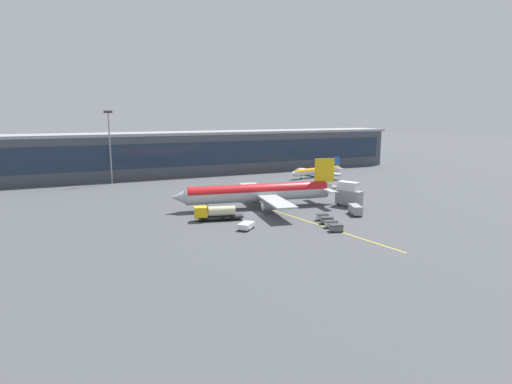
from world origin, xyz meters
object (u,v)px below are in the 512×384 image
Objects in this scene: main_airliner at (260,192)px; crew_van at (355,209)px; fuel_tanker at (215,213)px; baggage_cart_0 at (336,228)px; commuter_jet_far at (317,171)px; baggage_cart_2 at (327,220)px; pushback_tug at (246,226)px; catering_lift at (349,194)px; baggage_cart_3 at (323,217)px; baggage_cart_1 at (331,224)px.

crew_van is at bearing -44.49° from main_airliner.
main_airliner is 4.02× the size of fuel_tanker.
main_airliner is 8.22× the size of crew_van.
fuel_tanker is at bearing 134.97° from baggage_cart_0.
baggage_cart_2 is at bearing -121.04° from commuter_jet_far.
pushback_tug is (-11.63, -17.94, -3.05)m from main_airliner.
pushback_tug is 1.46× the size of baggage_cart_2.
catering_lift is at bearing -113.81° from commuter_jet_far.
commuter_jet_far is at bearing 46.61° from pushback_tug.
crew_van reaches higher than baggage_cart_2.
crew_van is 0.75× the size of catering_lift.
fuel_tanker is 27.04m from baggage_cart_0.
crew_van is 1.82× the size of baggage_cart_0.
crew_van is 11.63m from baggage_cart_2.
crew_van is 1.25× the size of pushback_tug.
fuel_tanker is 2.55× the size of pushback_tug.
main_airliner is 6.16× the size of catering_lift.
crew_van is 1.82× the size of baggage_cart_3.
crew_van reaches higher than baggage_cart_1.
catering_lift is 2.42× the size of baggage_cart_1.
main_airliner is 57.91m from commuter_jet_far.
fuel_tanker is 2.04× the size of crew_van.
baggage_cart_2 reaches higher than pushback_tug.
baggage_cart_2 is at bearing 72.95° from baggage_cart_0.
crew_van is 16.36m from baggage_cart_0.
fuel_tanker is 3.71× the size of baggage_cart_0.
fuel_tanker reaches higher than pushback_tug.
pushback_tug is 17.98m from baggage_cart_1.
pushback_tug is 0.60× the size of catering_lift.
fuel_tanker is at bearing 164.48° from crew_van.
baggage_cart_1 is 0.11× the size of commuter_jet_far.
baggage_cart_0 is at bearing -107.05° from baggage_cart_1.
baggage_cart_0 is (19.10, -19.12, -0.96)m from fuel_tanker.
fuel_tanker is at bearing 155.60° from baggage_cart_3.
baggage_cart_2 is (0.94, 3.06, 0.00)m from baggage_cart_1.
baggage_cart_2 is at bearing -139.83° from catering_lift.
commuter_jet_far reaches higher than crew_van.
pushback_tug is 18.80m from baggage_cart_3.
baggage_cart_0 is at bearing -132.10° from catering_lift.
catering_lift reaches higher than baggage_cart_1.
baggage_cart_0 is 9.60m from baggage_cart_3.
baggage_cart_3 reaches higher than pushback_tug.
commuter_jet_far is (37.19, 63.31, 1.57)m from baggage_cart_1.
baggage_cart_2 is (1.88, 6.12, 0.00)m from baggage_cart_0.
fuel_tanker is at bearing 107.29° from pushback_tug.
crew_van reaches higher than baggage_cart_0.
pushback_tug is 0.16× the size of commuter_jet_far.
baggage_cart_0 is (-12.72, -10.28, -0.53)m from crew_van.
baggage_cart_1 is 1.00× the size of baggage_cart_2.
main_airliner reaches higher than pushback_tug.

